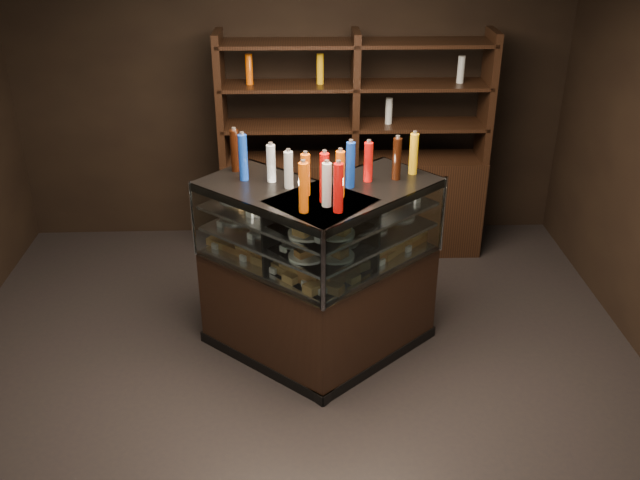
# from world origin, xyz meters

# --- Properties ---
(ground) EXTENTS (5.00, 5.00, 0.00)m
(ground) POSITION_xyz_m (0.00, 0.00, 0.00)
(ground) COLOR black
(ground) RESTS_ON ground
(room_shell) EXTENTS (5.02, 5.02, 3.01)m
(room_shell) POSITION_xyz_m (0.00, 0.00, 1.94)
(room_shell) COLOR black
(room_shell) RESTS_ON ground
(display_case) EXTENTS (1.77, 1.23, 1.30)m
(display_case) POSITION_xyz_m (0.18, 0.43, 0.44)
(display_case) COLOR black
(display_case) RESTS_ON ground
(food_display) EXTENTS (1.44, 0.85, 0.41)m
(food_display) POSITION_xyz_m (0.18, 0.42, 0.97)
(food_display) COLOR #B37540
(food_display) RESTS_ON display_case
(bottles_top) EXTENTS (1.27, 0.70, 0.30)m
(bottles_top) POSITION_xyz_m (0.18, 0.43, 1.43)
(bottles_top) COLOR #D8590A
(bottles_top) RESTS_ON display_case
(potted_conifer) EXTENTS (0.41, 0.41, 0.88)m
(potted_conifer) POSITION_xyz_m (0.61, 1.24, 0.50)
(potted_conifer) COLOR black
(potted_conifer) RESTS_ON ground
(back_shelving) EXTENTS (2.33, 0.44, 2.00)m
(back_shelving) POSITION_xyz_m (0.54, 2.05, 0.61)
(back_shelving) COLOR black
(back_shelving) RESTS_ON ground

